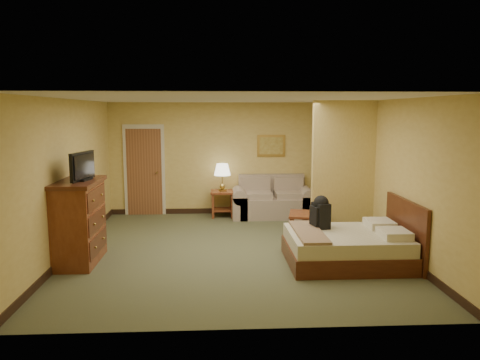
{
  "coord_description": "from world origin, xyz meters",
  "views": [
    {
      "loc": [
        -0.3,
        -7.88,
        2.4
      ],
      "look_at": [
        0.15,
        0.6,
        1.15
      ],
      "focal_mm": 35.0,
      "sensor_mm": 36.0,
      "label": 1
    }
  ],
  "objects": [
    {
      "name": "floor",
      "position": [
        0.0,
        0.0,
        0.0
      ],
      "size": [
        6.0,
        6.0,
        0.0
      ],
      "primitive_type": "plane",
      "color": "#4E5235",
      "rests_on": "ground"
    },
    {
      "name": "bed",
      "position": [
        1.82,
        -0.8,
        0.28
      ],
      "size": [
        1.91,
        1.56,
        1.01
      ],
      "color": "#441D0F",
      "rests_on": "floor"
    },
    {
      "name": "ceiling",
      "position": [
        0.0,
        0.0,
        2.6
      ],
      "size": [
        6.0,
        6.0,
        0.0
      ],
      "primitive_type": "plane",
      "rotation": [
        3.14,
        0.0,
        0.0
      ],
      "color": "white",
      "rests_on": "back_wall"
    },
    {
      "name": "right_wall",
      "position": [
        2.75,
        0.0,
        1.3
      ],
      "size": [
        0.02,
        6.0,
        2.6
      ],
      "primitive_type": "cube",
      "color": "tan",
      "rests_on": "floor"
    },
    {
      "name": "backpack",
      "position": [
        1.42,
        -0.47,
        0.78
      ],
      "size": [
        0.28,
        0.36,
        0.54
      ],
      "rotation": [
        0.0,
        0.0,
        0.27
      ],
      "color": "black",
      "rests_on": "bed"
    },
    {
      "name": "wall_picture",
      "position": [
        1.0,
        2.97,
        1.6
      ],
      "size": [
        0.65,
        0.04,
        0.51
      ],
      "color": "#B78E3F",
      "rests_on": "back_wall"
    },
    {
      "name": "dresser",
      "position": [
        -2.48,
        -0.53,
        0.67
      ],
      "size": [
        0.65,
        1.24,
        1.32
      ],
      "color": "maroon",
      "rests_on": "floor"
    },
    {
      "name": "loveseat",
      "position": [
        1.0,
        2.58,
        0.31
      ],
      "size": [
        1.86,
        0.87,
        0.94
      ],
      "color": "tan",
      "rests_on": "floor"
    },
    {
      "name": "back_wall",
      "position": [
        0.0,
        3.0,
        1.3
      ],
      "size": [
        5.5,
        0.02,
        2.6
      ],
      "primitive_type": "cube",
      "color": "tan",
      "rests_on": "floor"
    },
    {
      "name": "side_table",
      "position": [
        -0.15,
        2.65,
        0.39
      ],
      "size": [
        0.54,
        0.54,
        0.59
      ],
      "color": "maroon",
      "rests_on": "floor"
    },
    {
      "name": "partition",
      "position": [
        2.15,
        0.93,
        1.3
      ],
      "size": [
        1.2,
        0.15,
        2.6
      ],
      "primitive_type": "cube",
      "color": "tan",
      "rests_on": "floor"
    },
    {
      "name": "tv",
      "position": [
        -2.38,
        -0.53,
        1.54
      ],
      "size": [
        0.24,
        0.73,
        0.45
      ],
      "rotation": [
        0.0,
        0.0,
        -0.19
      ],
      "color": "black",
      "rests_on": "dresser"
    },
    {
      "name": "baseboard",
      "position": [
        0.0,
        2.99,
        0.06
      ],
      "size": [
        5.5,
        0.02,
        0.12
      ],
      "primitive_type": "cube",
      "color": "black",
      "rests_on": "floor"
    },
    {
      "name": "door",
      "position": [
        -1.95,
        2.96,
        1.03
      ],
      "size": [
        0.94,
        0.16,
        2.1
      ],
      "color": "beige",
      "rests_on": "floor"
    },
    {
      "name": "table_lamp",
      "position": [
        -0.15,
        2.65,
        1.07
      ],
      "size": [
        0.38,
        0.38,
        0.62
      ],
      "color": "#AC8F3F",
      "rests_on": "side_table"
    },
    {
      "name": "left_wall",
      "position": [
        -2.75,
        0.0,
        1.3
      ],
      "size": [
        0.02,
        6.0,
        2.6
      ],
      "primitive_type": "cube",
      "color": "tan",
      "rests_on": "floor"
    },
    {
      "name": "coffee_table",
      "position": [
        1.47,
        0.8,
        0.33
      ],
      "size": [
        0.85,
        0.85,
        0.46
      ],
      "rotation": [
        0.0,
        0.0,
        -0.21
      ],
      "color": "maroon",
      "rests_on": "floor"
    }
  ]
}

